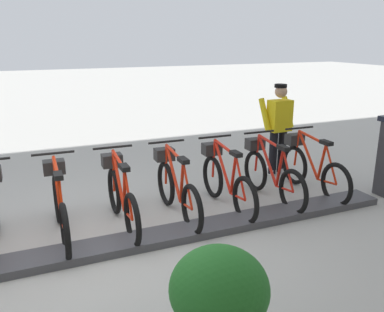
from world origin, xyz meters
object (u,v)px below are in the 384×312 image
(bike_docked_4, at_px, (121,196))
(worker_near_rack, at_px, (279,126))
(bike_docked_0, at_px, (311,167))
(bike_docked_1, at_px, (271,173))
(bike_docked_3, at_px, (176,187))
(bike_docked_2, at_px, (226,180))
(planter_bush, at_px, (219,302))
(bike_docked_5, at_px, (60,205))

(bike_docked_4, height_order, worker_near_rack, worker_near_rack)
(bike_docked_0, distance_m, bike_docked_1, 0.79)
(bike_docked_3, xyz_separation_m, worker_near_rack, (1.03, -2.40, 0.48))
(bike_docked_3, bearing_deg, bike_docked_4, 90.00)
(bike_docked_1, distance_m, bike_docked_3, 1.57)
(bike_docked_1, xyz_separation_m, bike_docked_2, (0.00, 0.79, 0.00))
(bike_docked_1, distance_m, bike_docked_2, 0.79)
(bike_docked_4, distance_m, planter_bush, 2.70)
(bike_docked_2, height_order, bike_docked_4, same)
(bike_docked_5, distance_m, worker_near_rack, 4.14)
(bike_docked_4, xyz_separation_m, planter_bush, (-2.70, -0.09, 0.11))
(bike_docked_3, bearing_deg, bike_docked_0, -90.00)
(bike_docked_3, relative_size, bike_docked_5, 1.00)
(bike_docked_0, height_order, worker_near_rack, worker_near_rack)
(worker_near_rack, bearing_deg, bike_docked_2, 122.50)
(bike_docked_5, relative_size, worker_near_rack, 1.04)
(bike_docked_2, xyz_separation_m, bike_docked_3, (0.00, 0.79, 0.00))
(bike_docked_2, height_order, bike_docked_5, same)
(bike_docked_2, bearing_deg, bike_docked_0, -90.00)
(bike_docked_0, height_order, planter_bush, bike_docked_0)
(bike_docked_2, bearing_deg, worker_near_rack, -57.50)
(bike_docked_1, xyz_separation_m, bike_docked_5, (0.00, 3.14, 0.00))
(bike_docked_1, bearing_deg, bike_docked_3, 90.00)
(bike_docked_4, bearing_deg, bike_docked_3, -90.00)
(bike_docked_1, bearing_deg, bike_docked_0, -90.00)
(bike_docked_5, relative_size, planter_bush, 1.77)
(bike_docked_2, xyz_separation_m, bike_docked_4, (0.00, 1.57, 0.00))
(bike_docked_4, xyz_separation_m, bike_docked_5, (0.00, 0.79, 0.00))
(bike_docked_1, relative_size, bike_docked_5, 1.00)
(bike_docked_4, height_order, planter_bush, bike_docked_4)
(worker_near_rack, bearing_deg, bike_docked_1, 141.08)
(bike_docked_1, height_order, bike_docked_5, same)
(bike_docked_0, distance_m, bike_docked_4, 3.14)
(bike_docked_1, height_order, bike_docked_2, same)
(bike_docked_0, height_order, bike_docked_2, same)
(bike_docked_0, bearing_deg, planter_bush, 131.48)
(bike_docked_3, distance_m, bike_docked_4, 0.79)
(bike_docked_1, bearing_deg, bike_docked_4, 90.00)
(bike_docked_5, bearing_deg, bike_docked_1, -90.00)
(bike_docked_1, relative_size, bike_docked_4, 1.00)
(bike_docked_2, relative_size, bike_docked_4, 1.00)
(bike_docked_5, xyz_separation_m, worker_near_rack, (1.03, -3.98, 0.48))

